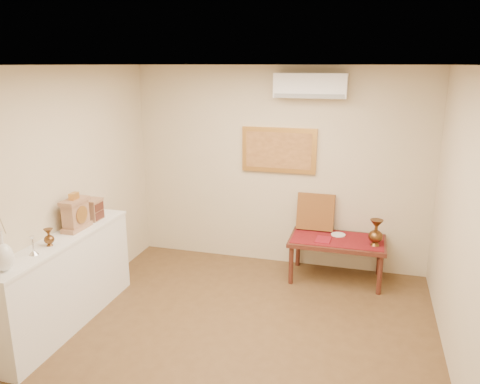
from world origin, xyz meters
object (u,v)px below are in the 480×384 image
(display_ledge, at_px, (66,282))
(mantel_clock, at_px, (76,214))
(wooden_chest, at_px, (94,209))
(brass_urn_tall, at_px, (376,230))
(low_table, at_px, (337,244))

(display_ledge, height_order, mantel_clock, mantel_clock)
(display_ledge, distance_m, mantel_clock, 0.72)
(mantel_clock, bearing_deg, wooden_chest, 90.29)
(brass_urn_tall, xyz_separation_m, low_table, (-0.46, 0.10, -0.27))
(low_table, bearing_deg, display_ledge, -144.90)
(mantel_clock, bearing_deg, low_table, 30.84)
(display_ledge, bearing_deg, brass_urn_tall, 29.52)
(low_table, bearing_deg, wooden_chest, -154.78)
(mantel_clock, distance_m, low_table, 3.19)
(display_ledge, relative_size, mantel_clock, 4.93)
(mantel_clock, height_order, wooden_chest, mantel_clock)
(mantel_clock, xyz_separation_m, wooden_chest, (-0.00, 0.34, -0.05))
(wooden_chest, bearing_deg, display_ledge, -89.66)
(brass_urn_tall, distance_m, wooden_chest, 3.36)
(wooden_chest, relative_size, low_table, 0.20)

